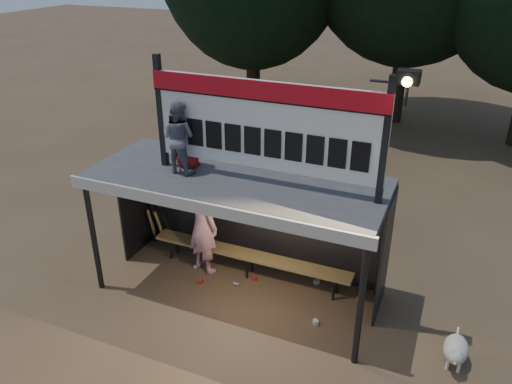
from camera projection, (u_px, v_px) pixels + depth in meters
ground at (238, 290)px, 9.27m from camera, size 80.00×80.00×0.00m
player at (203, 225)px, 9.48m from camera, size 0.85×0.70×1.98m
child_a at (179, 138)px, 8.20m from camera, size 0.61×0.48×1.21m
child_b at (187, 135)px, 8.42m from camera, size 0.60×0.45×1.12m
dugout_shelter at (242, 196)px, 8.66m from camera, size 5.10×2.08×2.32m
scoreboard_assembly at (267, 123)px, 7.60m from camera, size 4.10×0.27×1.99m
bench at (249, 256)px, 9.53m from camera, size 4.00×0.35×0.48m
dog at (456, 350)px, 7.51m from camera, size 0.36×0.81×0.49m
bats at (160, 227)px, 10.53m from camera, size 0.48×0.33×0.84m
litter at (260, 284)px, 9.38m from camera, size 3.33×1.22×0.08m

